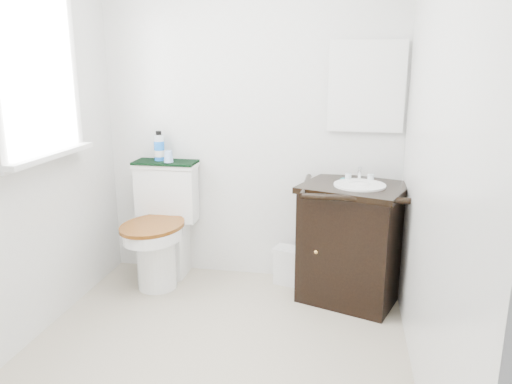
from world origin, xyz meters
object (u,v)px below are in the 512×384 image
(toilet, at_px, (162,232))
(vanity, at_px, (352,240))
(cup, at_px, (168,156))
(trash_bin, at_px, (287,265))
(mouthwash_bottle, at_px, (159,147))

(toilet, bearing_deg, vanity, -2.46)
(toilet, bearing_deg, cup, 65.58)
(vanity, xyz_separation_m, cup, (-1.36, 0.15, 0.51))
(trash_bin, bearing_deg, vanity, -18.76)
(trash_bin, bearing_deg, mouthwash_bottle, 176.87)
(vanity, distance_m, mouthwash_bottle, 1.57)
(mouthwash_bottle, distance_m, cup, 0.13)
(vanity, bearing_deg, mouthwash_bottle, 171.70)
(vanity, bearing_deg, cup, 173.72)
(trash_bin, distance_m, cup, 1.20)
(trash_bin, height_order, cup, cup)
(mouthwash_bottle, bearing_deg, trash_bin, -3.13)
(vanity, height_order, mouthwash_bottle, mouthwash_bottle)
(toilet, relative_size, vanity, 0.95)
(vanity, height_order, trash_bin, vanity)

